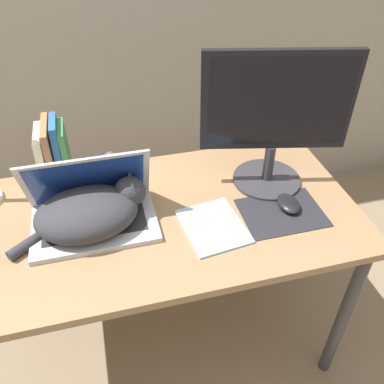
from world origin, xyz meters
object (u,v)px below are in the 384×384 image
object	(u,v)px
computer_mouse	(288,204)
webcam	(111,159)
cat	(90,212)
notepad	(213,226)
laptop	(93,210)
book_row	(53,157)
external_monitor	(276,117)

from	to	relation	value
computer_mouse	webcam	bearing A→B (deg)	146.04
cat	notepad	world-z (taller)	cat
laptop	computer_mouse	distance (m)	0.63
cat	notepad	bearing A→B (deg)	-13.86
book_row	laptop	bearing A→B (deg)	-65.08
computer_mouse	cat	bearing A→B (deg)	174.34
cat	laptop	bearing A→B (deg)	80.23
external_monitor	computer_mouse	xyz separation A→B (m)	(0.01, -0.15, -0.24)
laptop	notepad	world-z (taller)	laptop
external_monitor	book_row	size ratio (longest dim) A/B	1.89
cat	external_monitor	world-z (taller)	external_monitor
external_monitor	book_row	world-z (taller)	external_monitor
cat	computer_mouse	distance (m)	0.63
computer_mouse	book_row	size ratio (longest dim) A/B	0.41
notepad	webcam	xyz separation A→B (m)	(-0.27, 0.39, 0.04)
book_row	external_monitor	bearing A→B (deg)	-13.00
laptop	notepad	distance (m)	0.38
book_row	webcam	xyz separation A→B (m)	(0.19, 0.04, -0.07)
laptop	computer_mouse	size ratio (longest dim) A/B	3.77
book_row	webcam	distance (m)	0.20
external_monitor	notepad	world-z (taller)	external_monitor
laptop	external_monitor	bearing A→B (deg)	5.76
book_row	cat	bearing A→B (deg)	-68.78
computer_mouse	notepad	bearing A→B (deg)	-174.18
external_monitor	laptop	bearing A→B (deg)	-174.24
notepad	laptop	bearing A→B (deg)	161.38
cat	webcam	xyz separation A→B (m)	(0.09, 0.30, -0.02)
laptop	cat	distance (m)	0.04
laptop	external_monitor	distance (m)	0.65
cat	external_monitor	xyz separation A→B (m)	(0.62, 0.09, 0.19)
external_monitor	computer_mouse	world-z (taller)	external_monitor
cat	external_monitor	size ratio (longest dim) A/B	0.90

